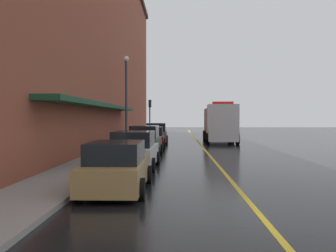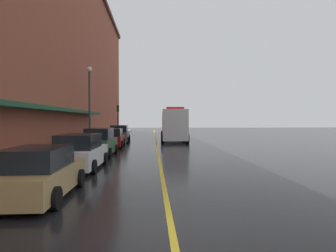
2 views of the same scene
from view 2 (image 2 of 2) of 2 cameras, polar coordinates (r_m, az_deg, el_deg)
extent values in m
plane|color=black|center=(31.21, -2.32, -3.20)|extent=(112.00, 112.00, 0.00)
cube|color=gray|center=(31.73, -13.61, -3.02)|extent=(2.40, 70.00, 0.15)
cube|color=gold|center=(31.21, -2.32, -3.19)|extent=(0.16, 70.00, 0.01)
cube|color=brown|center=(32.97, -23.52, 14.36)|extent=(8.31, 64.00, 19.92)
cube|color=#19472D|center=(23.03, -19.33, 2.87)|extent=(1.20, 22.40, 0.24)
cube|color=#A5844C|center=(10.09, -23.65, -9.49)|extent=(1.78, 4.37, 0.77)
cube|color=black|center=(9.78, -24.14, -5.66)|extent=(1.60, 2.40, 0.63)
cylinder|color=black|center=(11.69, -25.47, -9.24)|extent=(0.22, 0.64, 0.64)
cylinder|color=black|center=(11.15, -16.77, -9.68)|extent=(0.22, 0.64, 0.64)
cylinder|color=black|center=(8.60, -21.12, -13.00)|extent=(0.22, 0.64, 0.64)
cube|color=silver|center=(15.16, -16.72, -5.71)|extent=(2.00, 4.59, 0.85)
cube|color=black|center=(14.87, -16.96, -2.86)|extent=(1.76, 2.54, 0.69)
cylinder|color=black|center=(16.80, -18.65, -6.00)|extent=(0.23, 0.64, 0.64)
cylinder|color=black|center=(16.35, -12.16, -6.16)|extent=(0.23, 0.64, 0.64)
cylinder|color=black|center=(14.15, -21.98, -7.39)|extent=(0.23, 0.64, 0.64)
cylinder|color=black|center=(13.62, -14.31, -7.67)|extent=(0.23, 0.64, 0.64)
cube|color=#2D5133|center=(20.41, -13.09, -3.80)|extent=(1.85, 4.26, 0.92)
cube|color=black|center=(20.14, -13.22, -1.48)|extent=(1.62, 2.36, 0.75)
cylinder|color=black|center=(21.89, -14.61, -4.30)|extent=(0.24, 0.65, 0.64)
cylinder|color=black|center=(21.56, -10.10, -4.36)|extent=(0.24, 0.65, 0.64)
cylinder|color=black|center=(19.38, -16.40, -5.03)|extent=(0.24, 0.65, 0.64)
cylinder|color=black|center=(19.00, -11.31, -5.13)|extent=(0.24, 0.65, 0.64)
cube|color=maroon|center=(26.46, -10.83, -2.77)|extent=(1.95, 4.58, 0.80)
cube|color=black|center=(26.20, -10.89, -1.21)|extent=(1.72, 2.53, 0.66)
cylinder|color=black|center=(27.99, -12.41, -3.08)|extent=(0.23, 0.64, 0.64)
cylinder|color=black|center=(27.79, -8.58, -3.10)|extent=(0.23, 0.64, 0.64)
cylinder|color=black|center=(25.22, -13.30, -3.56)|extent=(0.23, 0.64, 0.64)
cylinder|color=black|center=(25.00, -9.05, -3.59)|extent=(0.23, 0.64, 0.64)
cube|color=#595B60|center=(31.94, -9.40, -1.97)|extent=(1.96, 4.34, 0.91)
cube|color=black|center=(31.69, -9.44, -0.50)|extent=(1.73, 2.40, 0.75)
cylinder|color=black|center=(33.38, -10.82, -2.38)|extent=(0.23, 0.64, 0.64)
cylinder|color=black|center=(33.22, -7.56, -2.38)|extent=(0.23, 0.64, 0.64)
cylinder|color=black|center=(30.74, -11.39, -2.69)|extent=(0.23, 0.64, 0.64)
cylinder|color=black|center=(30.56, -7.85, -2.70)|extent=(0.23, 0.64, 0.64)
cube|color=silver|center=(29.85, 1.40, 0.22)|extent=(2.62, 2.54, 3.17)
cube|color=silver|center=(34.42, 1.02, 0.15)|extent=(2.72, 6.05, 2.91)
cube|color=red|center=(29.87, 1.40, 3.49)|extent=(1.80, 0.65, 0.24)
cylinder|color=black|center=(30.09, 3.84, -2.41)|extent=(0.33, 1.01, 1.00)
cylinder|color=black|center=(29.96, -1.08, -2.42)|extent=(0.33, 1.01, 1.00)
cylinder|color=black|center=(33.80, 3.26, -2.00)|extent=(0.33, 1.01, 1.00)
cylinder|color=black|center=(33.69, -1.12, -2.01)|extent=(0.33, 1.01, 1.00)
cylinder|color=black|center=(36.21, 2.94, -1.79)|extent=(0.33, 1.01, 1.00)
cylinder|color=black|center=(36.10, -1.15, -1.79)|extent=(0.33, 1.01, 1.00)
cylinder|color=#4C4C51|center=(19.69, -17.62, -3.90)|extent=(0.07, 0.07, 1.05)
cube|color=black|center=(19.64, -17.64, -1.97)|extent=(0.14, 0.18, 0.28)
cylinder|color=#4C4C51|center=(30.07, -12.54, -2.11)|extent=(0.07, 0.07, 1.05)
cube|color=black|center=(30.03, -12.55, -0.84)|extent=(0.14, 0.18, 0.28)
cylinder|color=#4C4C51|center=(21.66, -16.27, -3.42)|extent=(0.07, 0.07, 1.05)
cube|color=black|center=(21.62, -16.28, -1.67)|extent=(0.14, 0.18, 0.28)
cylinder|color=#33383D|center=(26.81, -15.02, 3.30)|extent=(0.18, 0.18, 6.50)
sphere|color=white|center=(27.16, -15.07, 10.64)|extent=(0.44, 0.44, 0.44)
cylinder|color=#232326|center=(42.27, -9.73, 0.47)|extent=(0.14, 0.14, 3.40)
cube|color=black|center=(42.30, -9.74, 3.38)|extent=(0.28, 0.36, 0.90)
sphere|color=red|center=(42.29, -9.53, 3.79)|extent=(0.16, 0.16, 0.16)
sphere|color=gold|center=(42.28, -9.53, 3.38)|extent=(0.16, 0.16, 0.16)
sphere|color=green|center=(42.27, -9.52, 2.97)|extent=(0.16, 0.16, 0.16)
camera|label=1|loc=(2.99, -151.68, -2.61)|focal=39.91mm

